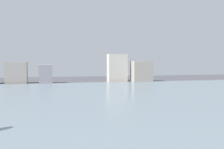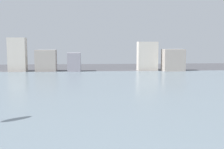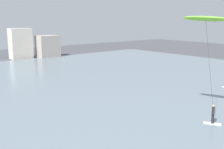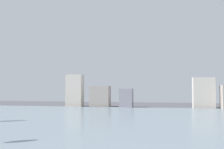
% 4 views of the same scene
% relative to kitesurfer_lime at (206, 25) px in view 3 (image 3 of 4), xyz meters
% --- Properties ---
extents(water_bay, '(84.00, 52.00, 0.10)m').
position_rel_kitesurfer_lime_xyz_m(water_bay, '(-7.46, 18.45, -8.05)').
color(water_bay, slate).
rests_on(water_bay, ground).
extents(kitesurfer_lime, '(2.76, 4.57, 8.91)m').
position_rel_kitesurfer_lime_xyz_m(kitesurfer_lime, '(0.00, 0.00, 0.00)').
color(kitesurfer_lime, silver).
rests_on(kitesurfer_lime, water_bay).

